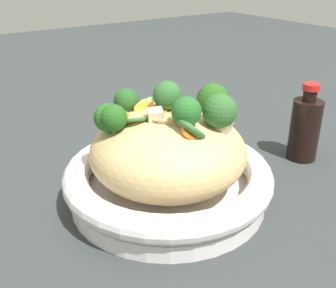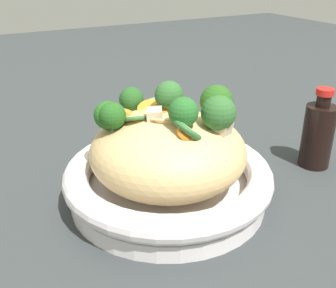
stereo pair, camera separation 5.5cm
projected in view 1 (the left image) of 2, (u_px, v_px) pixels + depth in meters
name	position (u px, v px, depth m)	size (l,w,h in m)	color
ground_plane	(168.00, 199.00, 0.59)	(3.00, 3.00, 0.00)	#2F3435
serving_bowl	(168.00, 181.00, 0.57)	(0.29, 0.29, 0.06)	white
noodle_heap	(168.00, 151.00, 0.55)	(0.21, 0.21, 0.11)	tan
broccoli_florets	(173.00, 107.00, 0.54)	(0.19, 0.21, 0.07)	#91B775
carrot_coins	(154.00, 114.00, 0.54)	(0.14, 0.06, 0.02)	orange
zucchini_slices	(158.00, 116.00, 0.55)	(0.18, 0.12, 0.05)	beige
chicken_chunks	(190.00, 121.00, 0.52)	(0.08, 0.10, 0.03)	beige
soy_sauce_bottle	(305.00, 128.00, 0.68)	(0.05, 0.05, 0.13)	black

